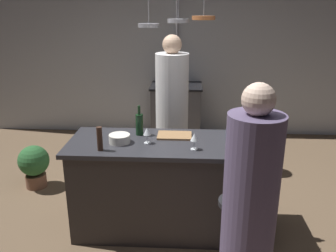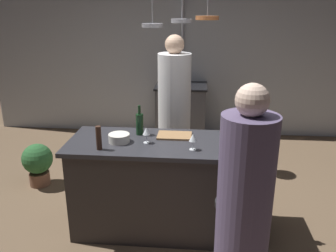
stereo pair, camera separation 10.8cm
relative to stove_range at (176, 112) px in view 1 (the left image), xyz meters
The scene contains 18 objects.
ground_plane 2.49m from the stove_range, 90.00° to the right, with size 9.00×9.00×0.00m, color brown.
back_wall 0.94m from the stove_range, 90.00° to the left, with size 6.40×0.16×2.60m, color #B2B7BC.
kitchen_island 2.45m from the stove_range, 90.00° to the right, with size 1.80×0.72×0.90m.
stove_range is the anchor object (origin of this frame).
chef 1.55m from the stove_range, 89.89° to the right, with size 0.37×0.37×1.77m.
bar_stool_right 3.12m from the stove_range, 79.75° to the right, with size 0.28×0.28×0.68m.
guest_right 3.50m from the stove_range, 80.27° to the right, with size 0.35×0.35×1.66m.
overhead_pot_rack 1.41m from the stove_range, 87.26° to the right, with size 0.92×1.50×2.17m.
potted_plant 2.36m from the stove_range, 133.33° to the right, with size 0.36×0.36×0.52m.
cutting_board 2.35m from the stove_range, 88.45° to the right, with size 0.32×0.22×0.02m, color #997047.
pepper_mill 2.79m from the stove_range, 101.73° to the right, with size 0.05×0.05×0.21m, color #382319.
wine_bottle_rose 2.76m from the stove_range, 74.59° to the right, with size 0.07×0.07×0.33m.
wine_bottle_white 2.67m from the stove_range, 72.24° to the right, with size 0.07×0.07×0.32m.
wine_bottle_red 2.36m from the stove_range, 96.82° to the right, with size 0.07×0.07×0.29m.
wine_glass_by_chef 2.69m from the stove_range, 84.72° to the right, with size 0.07×0.07×0.15m.
wine_glass_near_right_guest 2.56m from the stove_range, 94.02° to the right, with size 0.07×0.07×0.15m.
mixing_bowl_ceramic 2.58m from the stove_range, 99.66° to the right, with size 0.19×0.19×0.08m, color silver.
mixing_bowl_blue 2.43m from the stove_range, 74.63° to the right, with size 0.18×0.18×0.08m, color #334C6B.
Camera 1 is at (0.18, -3.01, 2.08)m, focal length 38.16 mm.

